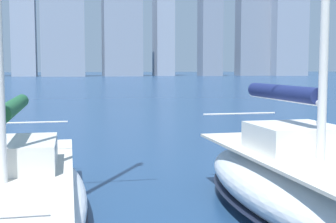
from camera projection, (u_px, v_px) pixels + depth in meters
city_skyline at (69, 17)px, 155.68m from camera, size 169.56×21.42×54.64m
sailboat_navy at (303, 184)px, 9.15m from camera, size 2.76×7.54×9.42m
sailboat_forest at (9, 194)px, 8.90m from camera, size 3.06×9.34×12.62m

